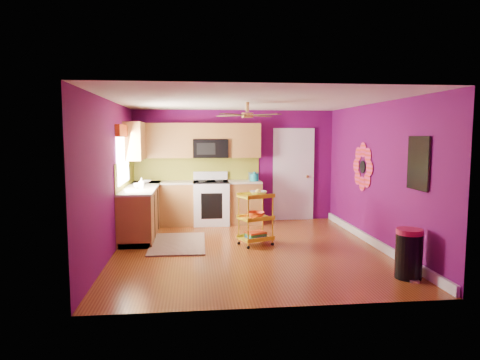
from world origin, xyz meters
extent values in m
plane|color=#662F0F|center=(0.00, 0.00, 0.00)|extent=(5.00, 5.00, 0.00)
cube|color=#5D0A52|center=(0.00, 2.50, 1.25)|extent=(4.50, 0.04, 2.50)
cube|color=#5D0A52|center=(0.00, -2.50, 1.25)|extent=(4.50, 0.04, 2.50)
cube|color=#5D0A52|center=(-2.25, 0.00, 1.25)|extent=(0.04, 5.00, 2.50)
cube|color=#5D0A52|center=(2.25, 0.00, 1.25)|extent=(0.04, 5.00, 2.50)
cube|color=silver|center=(0.00, 0.00, 2.50)|extent=(4.50, 5.00, 0.04)
cube|color=white|center=(2.22, 0.00, 0.07)|extent=(0.05, 4.90, 0.14)
cube|color=brown|center=(-1.95, 1.35, 0.45)|extent=(0.60, 2.30, 0.90)
cube|color=brown|center=(-0.85, 2.20, 0.45)|extent=(2.80, 0.60, 0.90)
cube|color=beige|center=(-1.95, 1.35, 0.92)|extent=(0.63, 2.30, 0.04)
cube|color=beige|center=(-0.85, 2.20, 0.92)|extent=(2.80, 0.63, 0.04)
cube|color=black|center=(-1.95, 1.35, 0.05)|extent=(0.54, 2.30, 0.10)
cube|color=black|center=(-0.85, 2.20, 0.05)|extent=(2.80, 0.54, 0.10)
cube|color=white|center=(-0.55, 2.17, 0.46)|extent=(0.76, 0.66, 0.92)
cube|color=black|center=(-0.55, 2.17, 0.93)|extent=(0.76, 0.62, 0.03)
cube|color=white|center=(-0.55, 2.45, 1.04)|extent=(0.76, 0.06, 0.18)
cube|color=black|center=(-0.55, 1.84, 0.45)|extent=(0.45, 0.02, 0.55)
cube|color=brown|center=(-1.59, 2.33, 1.83)|extent=(1.32, 0.33, 0.75)
cube|color=brown|center=(0.19, 2.33, 1.83)|extent=(0.72, 0.33, 0.75)
cube|color=brown|center=(-0.55, 2.33, 2.03)|extent=(0.76, 0.33, 0.34)
cube|color=brown|center=(-2.08, 1.85, 1.83)|extent=(0.33, 1.30, 0.75)
cube|color=black|center=(-0.55, 2.30, 1.65)|extent=(0.76, 0.38, 0.40)
cube|color=olive|center=(-0.85, 2.49, 1.20)|extent=(2.80, 0.01, 0.51)
cube|color=olive|center=(-2.24, 1.35, 1.20)|extent=(0.01, 2.30, 0.51)
cube|color=white|center=(-2.23, 1.05, 1.55)|extent=(0.03, 1.20, 1.00)
cube|color=#CD3E12|center=(-2.20, 1.05, 2.02)|extent=(0.08, 1.35, 0.22)
cube|color=white|center=(1.35, 2.48, 1.02)|extent=(0.85, 0.04, 2.05)
cube|color=white|center=(1.35, 2.46, 1.02)|extent=(0.95, 0.02, 2.15)
sphere|color=#BF8C3F|center=(1.67, 2.42, 1.00)|extent=(0.07, 0.07, 0.07)
cylinder|color=black|center=(2.23, 0.60, 1.35)|extent=(0.01, 0.24, 0.24)
cube|color=teal|center=(2.23, -1.40, 1.55)|extent=(0.03, 0.52, 0.72)
cube|color=black|center=(2.21, -1.40, 1.55)|extent=(0.01, 0.56, 0.76)
cylinder|color=#BF8C3F|center=(0.00, 0.20, 2.42)|extent=(0.06, 0.06, 0.16)
cylinder|color=#BF8C3F|center=(0.00, 0.20, 2.28)|extent=(0.20, 0.20, 0.08)
cube|color=#4C2D19|center=(0.27, 0.47, 2.28)|extent=(0.47, 0.47, 0.01)
cube|color=#4C2D19|center=(-0.27, 0.47, 2.28)|extent=(0.47, 0.47, 0.01)
cube|color=#4C2D19|center=(-0.27, -0.07, 2.28)|extent=(0.47, 0.47, 0.01)
cube|color=#4C2D19|center=(0.27, -0.07, 2.28)|extent=(0.47, 0.47, 0.01)
cube|color=black|center=(-1.22, 0.47, 0.01)|extent=(0.98, 1.58, 0.02)
cylinder|color=yellow|center=(-0.01, 0.01, 0.47)|extent=(0.02, 0.02, 0.85)
cylinder|color=yellow|center=(0.45, 0.19, 0.47)|extent=(0.02, 0.02, 0.85)
cylinder|color=yellow|center=(-0.13, 0.32, 0.47)|extent=(0.02, 0.02, 0.85)
cylinder|color=yellow|center=(0.32, 0.51, 0.47)|extent=(0.02, 0.02, 0.85)
sphere|color=black|center=(-0.01, 0.01, 0.03)|extent=(0.06, 0.06, 0.06)
sphere|color=black|center=(0.45, 0.19, 0.03)|extent=(0.06, 0.06, 0.06)
sphere|color=black|center=(-0.13, 0.32, 0.03)|extent=(0.06, 0.06, 0.06)
sphere|color=black|center=(0.32, 0.51, 0.03)|extent=(0.06, 0.06, 0.06)
cube|color=yellow|center=(0.16, 0.26, 0.87)|extent=(0.66, 0.58, 0.03)
cube|color=yellow|center=(0.16, 0.26, 0.48)|extent=(0.66, 0.58, 0.03)
cube|color=yellow|center=(0.16, 0.26, 0.12)|extent=(0.66, 0.58, 0.03)
imported|color=beige|center=(0.20, 0.28, 0.93)|extent=(0.40, 0.40, 0.07)
sphere|color=yellow|center=(0.20, 0.28, 0.95)|extent=(0.10, 0.10, 0.10)
imported|color=#CD3E12|center=(0.16, 0.26, 0.55)|extent=(0.41, 0.41, 0.10)
cube|color=navy|center=(0.16, 0.26, 0.16)|extent=(0.39, 0.34, 0.04)
cube|color=#267233|center=(0.16, 0.26, 0.19)|extent=(0.39, 0.34, 0.04)
cube|color=#CD3E12|center=(0.16, 0.26, 0.23)|extent=(0.39, 0.34, 0.03)
cylinder|color=black|center=(1.97, -1.71, 0.31)|extent=(0.44, 0.44, 0.61)
cylinder|color=#A7173B|center=(1.97, -1.71, 0.65)|extent=(0.36, 0.36, 0.07)
cube|color=beige|center=(1.97, -1.89, 0.02)|extent=(0.13, 0.09, 0.03)
cylinder|color=teal|center=(0.40, 2.13, 1.02)|extent=(0.18, 0.18, 0.16)
sphere|color=teal|center=(0.40, 2.13, 1.12)|extent=(0.06, 0.06, 0.06)
cube|color=beige|center=(0.40, 2.28, 1.03)|extent=(0.22, 0.15, 0.18)
imported|color=#EA3F72|center=(-1.91, 1.09, 1.04)|extent=(0.09, 0.09, 0.20)
imported|color=white|center=(-1.95, 1.47, 1.02)|extent=(0.12, 0.12, 0.16)
imported|color=white|center=(-1.93, 2.00, 0.97)|extent=(0.24, 0.24, 0.06)
imported|color=white|center=(-1.99, 1.10, 0.99)|extent=(0.12, 0.12, 0.10)
camera|label=1|loc=(-0.92, -7.09, 1.94)|focal=32.00mm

